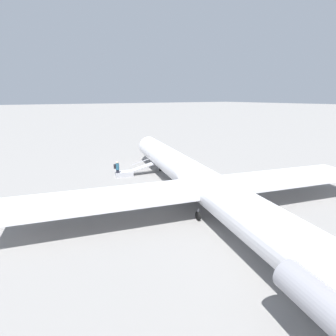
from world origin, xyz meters
The scene contains 4 objects.
ground_plane centered at (0.00, 0.00, 0.00)m, with size 600.00×600.00×0.00m, color gray.
airplane_main centered at (-0.95, 0.24, 1.93)m, with size 34.88×27.34×6.48m.
boarding_stairs centered at (9.50, 1.47, 0.37)m, with size 1.96×4.14×1.64m.
passenger centered at (9.44, 2.68, 1.00)m, with size 0.40×0.56×1.74m.
Camera 1 is at (-15.08, 12.28, 8.08)m, focal length 28.00 mm.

